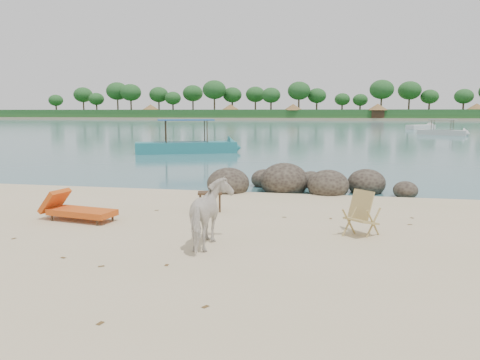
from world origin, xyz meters
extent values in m
plane|color=#35636B|center=(0.00, 90.00, 0.00)|extent=(400.00, 400.00, 0.00)
cube|color=tan|center=(0.00, 170.00, 0.00)|extent=(420.00, 90.00, 1.40)
cube|color=#1E4C1E|center=(0.00, 135.00, 1.90)|extent=(420.00, 18.00, 2.40)
ellipsoid|color=black|center=(-1.33, 6.09, 0.23)|extent=(1.34, 1.47, 1.00)
ellipsoid|color=black|center=(0.37, 6.79, 0.27)|extent=(1.54, 1.69, 1.16)
ellipsoid|color=black|center=(1.77, 6.39, 0.23)|extent=(1.29, 1.41, 0.96)
ellipsoid|color=black|center=(2.97, 7.19, 0.21)|extent=(1.21, 1.33, 0.91)
ellipsoid|color=black|center=(4.07, 6.49, 0.13)|extent=(0.74, 0.81, 0.55)
ellipsoid|color=black|center=(-0.43, 7.79, 0.16)|extent=(0.91, 1.00, 0.68)
ellipsoid|color=black|center=(1.17, 7.99, 0.14)|extent=(0.82, 0.90, 0.61)
imported|color=white|center=(-0.28, 0.04, 0.62)|extent=(0.76, 1.50, 1.23)
plane|color=brown|center=(2.45, 3.61, 0.01)|extent=(0.13, 0.13, 0.00)
plane|color=brown|center=(-3.82, 2.75, 0.01)|extent=(0.13, 0.13, 0.00)
plane|color=brown|center=(-2.60, -1.14, 0.01)|extent=(0.12, 0.12, 0.00)
plane|color=brown|center=(-0.75, -3.33, 0.01)|extent=(0.12, 0.12, 0.00)
plane|color=brown|center=(-2.46, 2.84, 0.01)|extent=(0.11, 0.11, 0.00)
plane|color=brown|center=(1.88, 2.77, 0.01)|extent=(0.10, 0.10, 0.00)
plane|color=brown|center=(-1.74, -1.42, 0.01)|extent=(0.14, 0.14, 0.00)
plane|color=brown|center=(-0.72, -1.16, 0.01)|extent=(0.11, 0.11, 0.00)
plane|color=brown|center=(0.80, 2.70, 0.01)|extent=(0.12, 0.12, 0.00)
plane|color=brown|center=(3.76, 3.22, 0.01)|extent=(0.14, 0.14, 0.00)
plane|color=brown|center=(-4.24, -0.22, 0.01)|extent=(0.12, 0.12, 0.00)
plane|color=brown|center=(3.61, 2.52, 0.01)|extent=(0.12, 0.12, 0.00)
plane|color=brown|center=(0.34, -2.63, 0.01)|extent=(0.14, 0.14, 0.00)
camera|label=1|loc=(1.90, -8.13, 2.52)|focal=35.00mm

